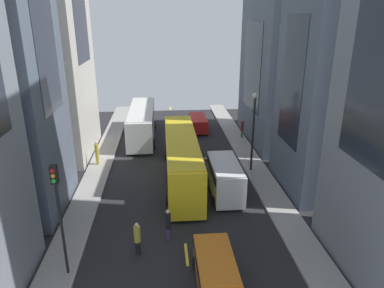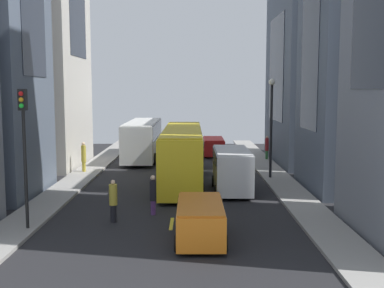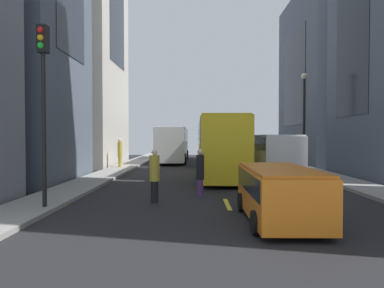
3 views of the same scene
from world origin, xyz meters
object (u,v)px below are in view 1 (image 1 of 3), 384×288
Objects in this scene: pedestrian_crossing_mid at (137,238)px; pedestrian_crossing_near at (168,223)px; car_red_0 at (198,122)px; pedestrian_walking_far at (242,128)px; car_orange_1 at (216,268)px; traffic_light_near_corner at (58,201)px; city_bus_white at (142,121)px; streetcar_yellow at (182,155)px; delivery_van_white at (225,176)px; pedestrian_waiting_curb at (97,152)px.

pedestrian_crossing_near is at bearing 154.21° from pedestrian_crossing_mid.
pedestrian_walking_far reaches higher than car_red_0.
pedestrian_crossing_mid reaches higher than car_red_0.
car_orange_1 is 0.70× the size of traffic_light_near_corner.
city_bus_white reaches higher than car_orange_1.
streetcar_yellow reaches higher than pedestrian_crossing_near.
pedestrian_crossing_mid reaches higher than car_orange_1.
delivery_van_white is 6.77m from pedestrian_crossing_near.
city_bus_white is at bearing 144.76° from pedestrian_crossing_near.
car_red_0 is at bearing 69.13° from traffic_light_near_corner.
car_orange_1 is 1.93× the size of pedestrian_waiting_curb.
car_red_0 is 2.35× the size of pedestrian_crossing_near.
pedestrian_crossing_mid is 4.99m from traffic_light_near_corner.
traffic_light_near_corner is (-5.22, -2.76, 3.26)m from pedestrian_crossing_near.
city_bus_white is 2.64× the size of car_orange_1.
streetcar_yellow reaches higher than pedestrian_waiting_curb.
pedestrian_crossing_near is 0.98× the size of pedestrian_crossing_mid.
pedestrian_crossing_near is (-2.25, 4.02, 0.12)m from car_orange_1.
pedestrian_crossing_near reaches higher than car_red_0.
car_orange_1 is 17.62m from pedestrian_waiting_curb.
pedestrian_waiting_curb is at bearing -135.71° from car_red_0.
streetcar_yellow reaches higher than city_bus_white.
pedestrian_crossing_near is at bearing -82.66° from city_bus_white.
car_red_0 is 2.13× the size of pedestrian_waiting_curb.
pedestrian_walking_far is at bearing 74.30° from car_orange_1.
city_bus_white is at bearing -159.83° from car_red_0.
streetcar_yellow is 2.58× the size of delivery_van_white.
pedestrian_crossing_near is (-1.28, -8.22, -1.08)m from streetcar_yellow.
delivery_van_white is 0.87× the size of traffic_light_near_corner.
pedestrian_crossing_mid is at bearing -88.00° from city_bus_white.
pedestrian_crossing_mid is (-3.98, 2.71, 0.12)m from car_orange_1.
city_bus_white reaches higher than car_red_0.
pedestrian_waiting_curb is at bearing 164.97° from pedestrian_crossing_near.
pedestrian_waiting_curb is (-6.02, 11.53, 0.25)m from pedestrian_crossing_near.
delivery_van_white reaches higher than pedestrian_walking_far.
pedestrian_crossing_near is (-3.93, -21.23, 0.09)m from car_red_0.
car_red_0 is 1.10× the size of car_orange_1.
car_red_0 is 0.77× the size of traffic_light_near_corner.
delivery_van_white is at bearing -59.68° from pedestrian_walking_far.
traffic_light_near_corner reaches higher than pedestrian_crossing_mid.
traffic_light_near_corner is at bearing -40.17° from pedestrian_crossing_mid.
pedestrian_crossing_near is 19.68m from pedestrian_walking_far.
pedestrian_crossing_near is 0.90× the size of pedestrian_waiting_curb.
car_red_0 is (6.36, 2.34, -1.05)m from city_bus_white.
car_red_0 is at bearing 94.56° from pedestrian_waiting_curb.
streetcar_yellow is at bearing 135.12° from delivery_van_white.
delivery_van_white is 1.24× the size of car_orange_1.
city_bus_white is 10.90m from pedestrian_walking_far.
delivery_van_white is 1.13× the size of car_red_0.
traffic_light_near_corner reaches higher than car_red_0.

